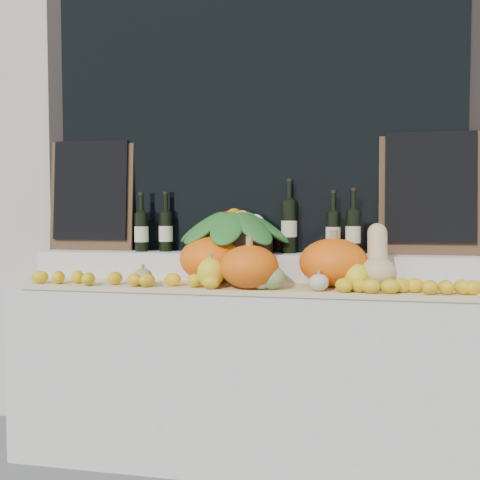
% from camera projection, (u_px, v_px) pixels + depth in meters
% --- Properties ---
extents(storefront_facade, '(7.00, 0.94, 4.50)m').
position_uv_depth(storefront_facade, '(264.00, 52.00, 3.31)').
color(storefront_facade, beige).
rests_on(storefront_facade, ground).
extents(display_sill, '(2.30, 0.55, 0.88)m').
position_uv_depth(display_sill, '(243.00, 373.00, 2.70)').
color(display_sill, silver).
rests_on(display_sill, ground).
extents(rear_tier, '(2.30, 0.25, 0.16)m').
position_uv_depth(rear_tier, '(248.00, 268.00, 2.82)').
color(rear_tier, silver).
rests_on(rear_tier, display_sill).
extents(straw_bedding, '(2.10, 0.32, 0.02)m').
position_uv_depth(straw_bedding, '(238.00, 288.00, 2.56)').
color(straw_bedding, tan).
rests_on(straw_bedding, display_sill).
extents(pumpkin_left, '(0.40, 0.40, 0.23)m').
position_uv_depth(pumpkin_left, '(213.00, 259.00, 2.68)').
color(pumpkin_left, orange).
rests_on(pumpkin_left, straw_bedding).
extents(pumpkin_right, '(0.38, 0.38, 0.23)m').
position_uv_depth(pumpkin_right, '(333.00, 262.00, 2.52)').
color(pumpkin_right, orange).
rests_on(pumpkin_right, straw_bedding).
extents(pumpkin_center, '(0.32, 0.32, 0.20)m').
position_uv_depth(pumpkin_center, '(249.00, 267.00, 2.45)').
color(pumpkin_center, orange).
rests_on(pumpkin_center, straw_bedding).
extents(butternut_squash, '(0.16, 0.22, 0.30)m').
position_uv_depth(butternut_squash, '(378.00, 263.00, 2.44)').
color(butternut_squash, tan).
rests_on(butternut_squash, straw_bedding).
extents(decorative_gourds, '(1.11, 0.17, 0.16)m').
position_uv_depth(decorative_gourds, '(256.00, 277.00, 2.44)').
color(decorative_gourds, '#2B601C').
rests_on(decorative_gourds, straw_bedding).
extents(lemon_heap, '(2.20, 0.16, 0.06)m').
position_uv_depth(lemon_heap, '(233.00, 282.00, 2.45)').
color(lemon_heap, yellow).
rests_on(lemon_heap, straw_bedding).
extents(produce_bowl, '(0.63, 0.63, 0.25)m').
position_uv_depth(produce_bowl, '(234.00, 231.00, 2.81)').
color(produce_bowl, black).
rests_on(produce_bowl, rear_tier).
extents(wine_bottle_far_left, '(0.08, 0.08, 0.32)m').
position_uv_depth(wine_bottle_far_left, '(141.00, 231.00, 2.92)').
color(wine_bottle_far_left, black).
rests_on(wine_bottle_far_left, rear_tier).
extents(wine_bottle_near_left, '(0.08, 0.08, 0.33)m').
position_uv_depth(wine_bottle_near_left, '(166.00, 231.00, 2.93)').
color(wine_bottle_near_left, black).
rests_on(wine_bottle_near_left, rear_tier).
extents(wine_bottle_tall, '(0.08, 0.08, 0.39)m').
position_uv_depth(wine_bottle_tall, '(289.00, 226.00, 2.80)').
color(wine_bottle_tall, black).
rests_on(wine_bottle_tall, rear_tier).
extents(wine_bottle_near_right, '(0.08, 0.08, 0.33)m').
position_uv_depth(wine_bottle_near_right, '(333.00, 232.00, 2.75)').
color(wine_bottle_near_right, black).
rests_on(wine_bottle_near_right, rear_tier).
extents(wine_bottle_far_right, '(0.08, 0.08, 0.34)m').
position_uv_depth(wine_bottle_far_right, '(353.00, 232.00, 2.70)').
color(wine_bottle_far_right, black).
rests_on(wine_bottle_far_right, rear_tier).
extents(chalkboard_left, '(0.50, 0.08, 0.62)m').
position_uv_depth(chalkboard_left, '(91.00, 193.00, 3.04)').
color(chalkboard_left, '#4C331E').
rests_on(chalkboard_left, rear_tier).
extents(chalkboard_right, '(0.50, 0.08, 0.62)m').
position_uv_depth(chalkboard_right, '(430.00, 191.00, 2.69)').
color(chalkboard_right, '#4C331E').
rests_on(chalkboard_right, rear_tier).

